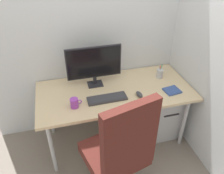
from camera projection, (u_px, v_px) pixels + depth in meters
ground_plane at (115, 137)px, 2.84m from camera, size 8.00×8.00×0.00m
wall_back at (105, 16)px, 2.39m from camera, size 2.76×0.04×2.80m
wall_side_right at (208, 27)px, 2.12m from camera, size 0.04×1.87×2.80m
desk at (115, 94)px, 2.47m from camera, size 1.67×0.78×0.73m
office_chair at (120, 150)px, 1.87m from camera, size 0.61×0.60×1.21m
filing_cabinet at (161, 111)px, 2.79m from camera, size 0.37×0.45×0.61m
monitor at (94, 64)px, 2.38m from camera, size 0.59×0.13×0.45m
keyboard at (107, 98)px, 2.29m from camera, size 0.41×0.14×0.03m
mouse at (139, 94)px, 2.33m from camera, size 0.07×0.11×0.04m
pen_holder at (160, 73)px, 2.62m from camera, size 0.07×0.07×0.17m
notebook at (172, 91)px, 2.41m from camera, size 0.18×0.16×0.02m
coffee_mug at (74, 103)px, 2.17m from camera, size 0.11×0.08×0.10m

